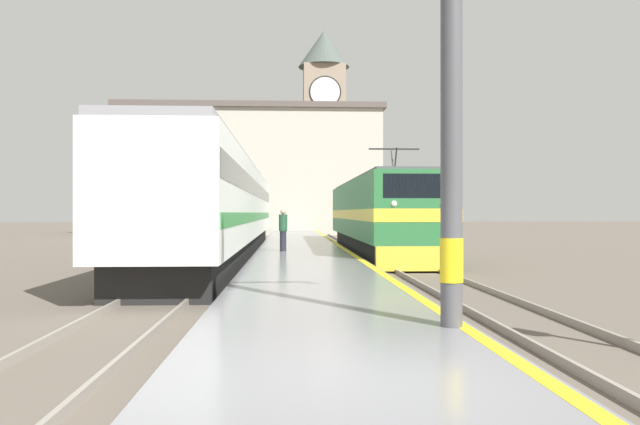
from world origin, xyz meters
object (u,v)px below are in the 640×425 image
(passenger_train, at_px, (226,207))
(clock_tower, at_px, (324,123))
(locomotive_train, at_px, (377,216))
(person_on_platform, at_px, (283,229))
(catenary_mast, at_px, (456,70))

(passenger_train, bearing_deg, clock_tower, 80.40)
(locomotive_train, bearing_deg, person_on_platform, -136.57)
(person_on_platform, relative_size, clock_tower, 0.08)
(catenary_mast, xyz_separation_m, person_on_platform, (-2.49, 16.74, -2.59))
(passenger_train, distance_m, clock_tower, 42.01)
(locomotive_train, xyz_separation_m, person_on_platform, (-4.42, -4.19, -0.51))
(catenary_mast, distance_m, clock_tower, 61.49)
(clock_tower, bearing_deg, passenger_train, -99.60)
(catenary_mast, relative_size, clock_tower, 0.32)
(locomotive_train, height_order, person_on_platform, locomotive_train)
(locomotive_train, xyz_separation_m, passenger_train, (-7.07, -0.27, 0.39))
(catenary_mast, distance_m, person_on_platform, 17.12)
(passenger_train, height_order, catenary_mast, catenary_mast)
(clock_tower, bearing_deg, person_on_platform, -95.38)
(locomotive_train, relative_size, passenger_train, 0.58)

